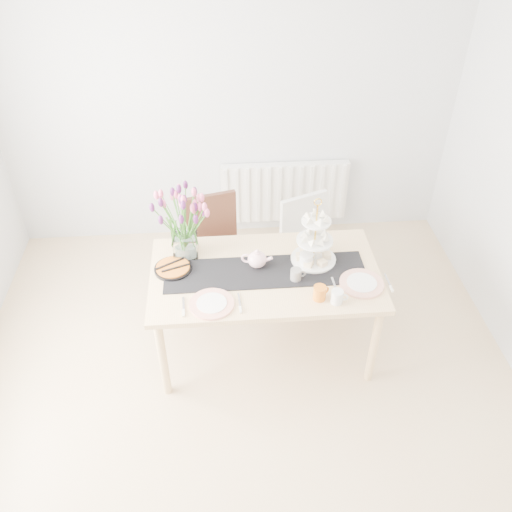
{
  "coord_description": "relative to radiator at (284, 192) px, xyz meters",
  "views": [
    {
      "loc": [
        -0.12,
        -2.17,
        3.19
      ],
      "look_at": [
        0.11,
        0.63,
        0.94
      ],
      "focal_mm": 38.0,
      "sensor_mm": 36.0,
      "label": 1
    }
  ],
  "objects": [
    {
      "name": "dining_table",
      "position": [
        -0.33,
        -1.51,
        0.22
      ],
      "size": [
        1.6,
        0.9,
        0.75
      ],
      "color": "#DAB275",
      "rests_on": "ground"
    },
    {
      "name": "table_runner",
      "position": [
        -0.33,
        -1.51,
        0.3
      ],
      "size": [
        1.4,
        0.35,
        0.01
      ],
      "primitive_type": "cube",
      "color": "black",
      "rests_on": "dining_table"
    },
    {
      "name": "cream_jug",
      "position": [
        -0.03,
        -1.45,
        0.35
      ],
      "size": [
        0.13,
        0.13,
        0.1
      ],
      "primitive_type": "cylinder",
      "rotation": [
        0.0,
        0.0,
        0.41
      ],
      "color": "white",
      "rests_on": "dining_table"
    },
    {
      "name": "mug_orange",
      "position": [
        0.0,
        -1.8,
        0.35
      ],
      "size": [
        0.11,
        0.11,
        0.1
      ],
      "primitive_type": "cylinder",
      "rotation": [
        0.0,
        0.0,
        0.48
      ],
      "color": "orange",
      "rests_on": "dining_table"
    },
    {
      "name": "cake_stand",
      "position": [
        0.03,
        -1.41,
        0.43
      ],
      "size": [
        0.32,
        0.32,
        0.47
      ],
      "rotation": [
        0.0,
        0.0,
        -0.15
      ],
      "color": "gold",
      "rests_on": "dining_table"
    },
    {
      "name": "radiator",
      "position": [
        0.0,
        0.0,
        0.0
      ],
      "size": [
        1.2,
        0.08,
        0.6
      ],
      "primitive_type": "cube",
      "color": "white",
      "rests_on": "room_shell"
    },
    {
      "name": "plate_left",
      "position": [
        -0.7,
        -1.8,
        0.31
      ],
      "size": [
        0.31,
        0.31,
        0.02
      ],
      "primitive_type": "cylinder",
      "rotation": [
        0.0,
        0.0,
        0.06
      ],
      "color": "silver",
      "rests_on": "dining_table"
    },
    {
      "name": "plate_right",
      "position": [
        0.31,
        -1.69,
        0.31
      ],
      "size": [
        0.32,
        0.32,
        0.02
      ],
      "primitive_type": "cylinder",
      "rotation": [
        0.0,
        0.0,
        0.05
      ],
      "color": "white",
      "rests_on": "dining_table"
    },
    {
      "name": "mug_grey",
      "position": [
        -0.13,
        -1.6,
        0.34
      ],
      "size": [
        0.08,
        0.08,
        0.09
      ],
      "primitive_type": "cylinder",
      "rotation": [
        0.0,
        0.0,
        0.12
      ],
      "color": "gray",
      "rests_on": "dining_table"
    },
    {
      "name": "teapot",
      "position": [
        -0.38,
        -1.44,
        0.37
      ],
      "size": [
        0.25,
        0.22,
        0.14
      ],
      "primitive_type": null,
      "rotation": [
        0.0,
        0.0,
        -0.24
      ],
      "color": "white",
      "rests_on": "dining_table"
    },
    {
      "name": "room_shell",
      "position": [
        -0.5,
        -2.19,
        0.85
      ],
      "size": [
        4.5,
        4.5,
        4.5
      ],
      "color": "tan",
      "rests_on": "ground"
    },
    {
      "name": "mug_white",
      "position": [
        0.11,
        -1.84,
        0.35
      ],
      "size": [
        0.09,
        0.09,
        0.1
      ],
      "primitive_type": "cylinder",
      "rotation": [
        0.0,
        0.0,
        -0.18
      ],
      "color": "white",
      "rests_on": "dining_table"
    },
    {
      "name": "tart_tin",
      "position": [
        -0.97,
        -1.43,
        0.32
      ],
      "size": [
        0.26,
        0.26,
        0.03
      ],
      "rotation": [
        0.0,
        0.0,
        0.08
      ],
      "color": "black",
      "rests_on": "dining_table"
    },
    {
      "name": "tulip_vase",
      "position": [
        -0.88,
        -1.26,
        0.65
      ],
      "size": [
        0.64,
        0.64,
        0.54
      ],
      "rotation": [
        0.0,
        0.0,
        0.17
      ],
      "color": "silver",
      "rests_on": "dining_table"
    },
    {
      "name": "chair_brown",
      "position": [
        -0.68,
        -0.84,
        0.08
      ],
      "size": [
        0.54,
        0.54,
        0.9
      ],
      "rotation": [
        0.0,
        0.0,
        0.24
      ],
      "color": "#391D15",
      "rests_on": "ground"
    },
    {
      "name": "chair_white",
      "position": [
        0.11,
        -0.81,
        0.04
      ],
      "size": [
        0.55,
        0.55,
        0.85
      ],
      "rotation": [
        0.0,
        0.0,
        0.38
      ],
      "color": "silver",
      "rests_on": "ground"
    }
  ]
}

